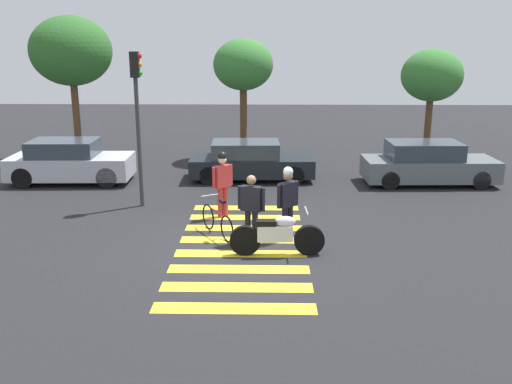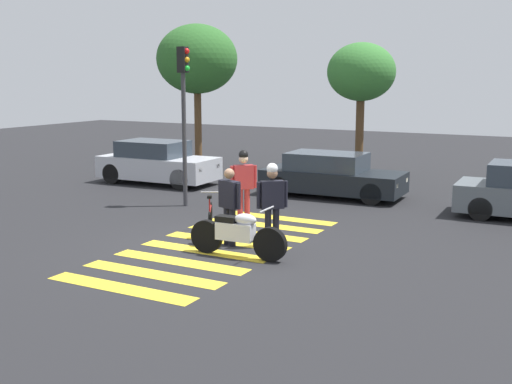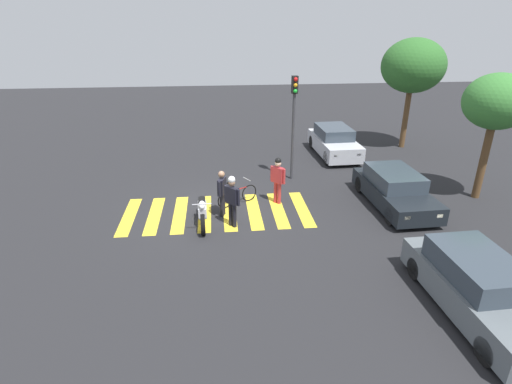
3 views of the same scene
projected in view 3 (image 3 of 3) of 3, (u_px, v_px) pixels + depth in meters
The scene contains 13 objects.
ground_plane at pixel (217, 212), 14.76m from camera, with size 60.00×60.00×0.00m, color #232326.
police_motorcycle at pixel (202, 211), 13.78m from camera, with size 2.15×0.62×1.06m.
leaning_bicycle at pixel (237, 195), 15.27m from camera, with size 0.92×1.53×0.99m.
officer_on_foot at pixel (232, 198), 13.39m from camera, with size 0.53×0.49×1.82m.
officer_by_motorcycle at pixel (222, 190), 14.19m from camera, with size 0.65×0.34×1.69m.
pedestrian_bystander at pixel (278, 177), 15.12m from camera, with size 0.52×0.50×1.83m.
crosswalk_stripes at pixel (217, 212), 14.76m from camera, with size 3.01×6.75×0.01m.
car_silver_sedan at pixel (334, 142), 20.63m from camera, with size 4.11×1.86×1.46m.
car_black_suv at pixel (395, 189), 15.12m from camera, with size 4.31×1.88×1.33m.
car_grey_coupe at pixel (478, 287), 9.58m from camera, with size 4.42×1.83×1.43m.
traffic_light_pole at pixel (294, 112), 16.69m from camera, with size 0.33×0.25×4.41m.
street_tree_near at pixel (413, 66), 20.56m from camera, with size 3.20×3.20×5.66m.
street_tree_mid at pixel (497, 103), 14.56m from camera, with size 2.37×2.37×4.78m.
Camera 3 is at (13.32, 0.07, 6.56)m, focal length 28.34 mm.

